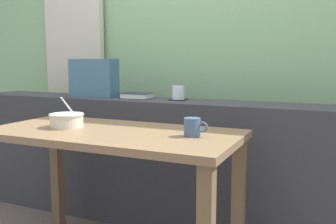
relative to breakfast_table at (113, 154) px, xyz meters
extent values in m
cube|color=#8EBC89|center=(-0.02, 1.19, 0.79)|extent=(4.80, 0.08, 2.80)
cube|color=beige|center=(-1.06, 1.09, 0.64)|extent=(0.56, 0.06, 2.50)
cube|color=#38383D|center=(-0.02, 0.62, -0.20)|extent=(2.80, 0.34, 0.82)
cube|color=brown|center=(-0.58, 0.26, -0.27)|extent=(0.06, 0.06, 0.70)
cube|color=brown|center=(0.58, 0.26, -0.27)|extent=(0.06, 0.06, 0.70)
cube|color=#846647|center=(0.00, 0.00, 0.10)|extent=(1.26, 0.61, 0.03)
cube|color=black|center=(0.08, 0.65, 0.21)|extent=(0.10, 0.10, 0.00)
cylinder|color=white|center=(0.08, 0.65, 0.26)|extent=(0.08, 0.08, 0.09)
cylinder|color=orange|center=(0.08, 0.65, 0.25)|extent=(0.07, 0.07, 0.06)
cube|color=#1E2D47|center=(-0.21, 0.64, 0.21)|extent=(0.19, 0.16, 0.00)
cube|color=silver|center=(-0.21, 0.64, 0.23)|extent=(0.19, 0.15, 0.03)
cube|color=#1E2D47|center=(-0.21, 0.64, 0.24)|extent=(0.19, 0.16, 0.00)
cube|color=#1E2D47|center=(-0.31, 0.64, 0.23)|extent=(0.01, 0.15, 0.04)
cube|color=#426B84|center=(-0.54, 0.62, 0.34)|extent=(0.33, 0.16, 0.26)
cylinder|color=beige|center=(-0.26, -0.02, 0.15)|extent=(0.17, 0.17, 0.07)
cylinder|color=beige|center=(-0.26, -0.02, 0.18)|extent=(0.18, 0.18, 0.01)
cylinder|color=#9E5B33|center=(-0.26, -0.02, 0.15)|extent=(0.15, 0.15, 0.05)
cylinder|color=silver|center=(-0.26, 0.01, 0.21)|extent=(0.04, 0.11, 0.14)
ellipsoid|color=silver|center=(-0.26, 0.03, 0.16)|extent=(0.03, 0.05, 0.01)
cylinder|color=#3D567A|center=(0.41, 0.03, 0.16)|extent=(0.08, 0.08, 0.08)
torus|color=#3D567A|center=(0.46, 0.03, 0.16)|extent=(0.05, 0.01, 0.05)
camera|label=1|loc=(1.02, -1.58, 0.46)|focal=40.85mm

